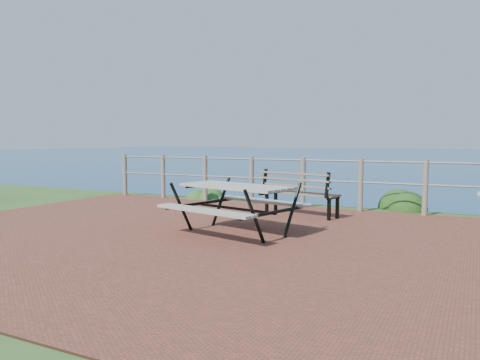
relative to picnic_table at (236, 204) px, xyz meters
The scene contains 7 objects.
ground 0.58m from the picnic_table, 93.74° to the right, with size 10.00×7.00×0.12m, color brown.
ocean 199.64m from the picnic_table, 90.01° to the left, with size 1200.00×1200.00×0.00m, color #14617B.
safety_railing 2.99m from the picnic_table, 90.46° to the left, with size 9.40×0.10×1.00m.
picnic_table is the anchor object (origin of this frame).
park_bench 2.02m from the picnic_table, 82.03° to the left, with size 1.50×0.73×0.82m.
shrub_lip_west 4.36m from the picnic_table, 128.20° to the left, with size 0.76×0.76×0.50m, color #2C5821.
shrub_lip_east 4.17m from the picnic_table, 65.01° to the left, with size 0.78×0.78×0.53m, color #133E13.
Camera 1 is at (3.11, -5.58, 1.37)m, focal length 35.00 mm.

